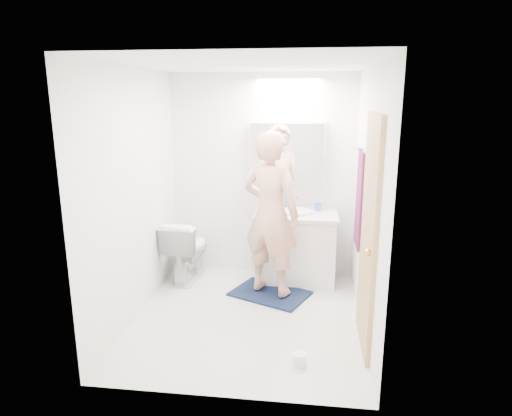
% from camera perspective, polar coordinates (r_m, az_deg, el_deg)
% --- Properties ---
extents(floor, '(2.50, 2.50, 0.00)m').
position_cam_1_polar(floor, '(4.57, -1.04, -13.62)').
color(floor, silver).
rests_on(floor, ground).
extents(ceiling, '(2.50, 2.50, 0.00)m').
position_cam_1_polar(ceiling, '(4.06, -1.20, 17.95)').
color(ceiling, white).
rests_on(ceiling, floor).
extents(wall_back, '(2.50, 0.00, 2.50)m').
position_cam_1_polar(wall_back, '(5.37, 0.79, 4.14)').
color(wall_back, white).
rests_on(wall_back, floor).
extents(wall_front, '(2.50, 0.00, 2.50)m').
position_cam_1_polar(wall_front, '(2.97, -4.56, -4.15)').
color(wall_front, white).
rests_on(wall_front, floor).
extents(wall_left, '(0.00, 2.50, 2.50)m').
position_cam_1_polar(wall_left, '(4.44, -15.30, 1.55)').
color(wall_left, white).
rests_on(wall_left, floor).
extents(wall_right, '(0.00, 2.50, 2.50)m').
position_cam_1_polar(wall_right, '(4.15, 14.11, 0.74)').
color(wall_right, white).
rests_on(wall_right, floor).
extents(vanity_cabinet, '(0.90, 0.55, 0.78)m').
position_cam_1_polar(vanity_cabinet, '(5.27, 5.10, -5.22)').
color(vanity_cabinet, silver).
rests_on(vanity_cabinet, floor).
extents(countertop, '(0.95, 0.58, 0.04)m').
position_cam_1_polar(countertop, '(5.15, 5.20, -0.91)').
color(countertop, silver).
rests_on(countertop, vanity_cabinet).
extents(sink_basin, '(0.36, 0.36, 0.03)m').
position_cam_1_polar(sink_basin, '(5.17, 5.22, -0.45)').
color(sink_basin, white).
rests_on(sink_basin, countertop).
extents(faucet, '(0.02, 0.02, 0.16)m').
position_cam_1_polar(faucet, '(5.34, 5.31, 0.73)').
color(faucet, '#B7B6BA').
rests_on(faucet, countertop).
extents(medicine_cabinet, '(0.88, 0.14, 0.70)m').
position_cam_1_polar(medicine_cabinet, '(5.23, 4.01, 7.16)').
color(medicine_cabinet, white).
rests_on(medicine_cabinet, wall_back).
extents(mirror_panel, '(0.84, 0.01, 0.66)m').
position_cam_1_polar(mirror_panel, '(5.15, 3.96, 7.06)').
color(mirror_panel, silver).
rests_on(mirror_panel, medicine_cabinet).
extents(toilet, '(0.48, 0.76, 0.74)m').
position_cam_1_polar(toilet, '(5.36, -8.80, -5.22)').
color(toilet, white).
rests_on(toilet, floor).
extents(bath_rug, '(0.95, 0.83, 0.02)m').
position_cam_1_polar(bath_rug, '(5.01, 1.79, -10.88)').
color(bath_rug, '#121E38').
rests_on(bath_rug, floor).
extents(person, '(0.75, 0.64, 1.75)m').
position_cam_1_polar(person, '(4.70, 1.87, -0.75)').
color(person, tan).
rests_on(person, bath_rug).
extents(door, '(0.04, 0.80, 2.00)m').
position_cam_1_polar(door, '(3.86, 14.24, -3.33)').
color(door, tan).
rests_on(door, wall_right).
extents(door_knob, '(0.06, 0.06, 0.06)m').
position_cam_1_polar(door_knob, '(3.59, 14.12, -5.50)').
color(door_knob, gold).
rests_on(door_knob, door).
extents(towel, '(0.02, 0.42, 1.00)m').
position_cam_1_polar(towel, '(4.70, 13.01, 1.10)').
color(towel, '#131135').
rests_on(towel, wall_right).
extents(towel_hook, '(0.07, 0.02, 0.02)m').
position_cam_1_polar(towel_hook, '(4.61, 13.20, 7.41)').
color(towel_hook, silver).
rests_on(towel_hook, wall_right).
extents(soap_bottle_a, '(0.09, 0.09, 0.24)m').
position_cam_1_polar(soap_bottle_a, '(5.27, 2.54, 1.07)').
color(soap_bottle_a, '#C9C682').
rests_on(soap_bottle_a, countertop).
extents(soap_bottle_b, '(0.11, 0.12, 0.19)m').
position_cam_1_polar(soap_bottle_b, '(5.30, 3.31, 0.83)').
color(soap_bottle_b, '#5C90C7').
rests_on(soap_bottle_b, countertop).
extents(toothbrush_cup, '(0.09, 0.09, 0.08)m').
position_cam_1_polar(toothbrush_cup, '(5.29, 7.92, 0.10)').
color(toothbrush_cup, '#4565CF').
rests_on(toothbrush_cup, countertop).
extents(toilet_paper_roll, '(0.11, 0.11, 0.10)m').
position_cam_1_polar(toilet_paper_roll, '(3.85, 5.53, -18.66)').
color(toilet_paper_roll, white).
rests_on(toilet_paper_roll, floor).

